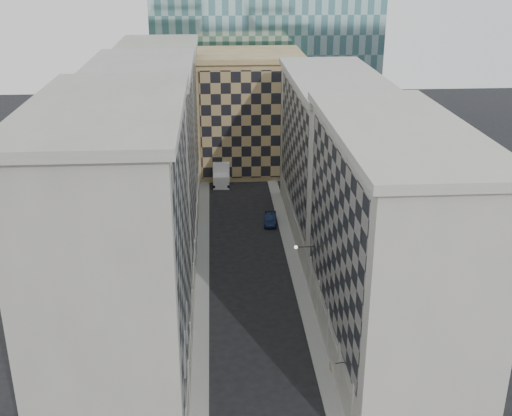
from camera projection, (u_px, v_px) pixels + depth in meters
name	position (u px, v px, depth m)	size (l,w,h in m)	color
sidewalk_west	(202.00, 277.00, 70.33)	(1.50, 100.00, 0.15)	gray
sidewalk_east	(297.00, 274.00, 70.98)	(1.50, 100.00, 0.15)	gray
bldg_left_a	(119.00, 259.00, 48.01)	(10.80, 22.80, 23.70)	gray
bldg_left_b	(147.00, 172.00, 68.56)	(10.80, 22.80, 22.70)	gray
bldg_left_c	(161.00, 125.00, 89.12)	(10.80, 22.80, 21.70)	gray
bldg_right_a	(390.00, 246.00, 53.62)	(10.80, 26.80, 20.70)	#ACA89D
bldg_right_b	(332.00, 156.00, 78.80)	(10.80, 28.80, 19.70)	#ACA89D
tan_block	(249.00, 112.00, 102.38)	(16.80, 14.80, 18.80)	#9E7A53
flagpoles_left	(186.00, 338.00, 45.11)	(0.10, 6.33, 2.33)	gray
bracket_lamp	(298.00, 247.00, 63.09)	(1.98, 0.36, 0.36)	black
box_truck	(221.00, 173.00, 98.69)	(2.71, 6.25, 3.39)	white
dark_car	(270.00, 219.00, 83.96)	(1.47, 4.23, 1.39)	#0E1936
shop_sign	(332.00, 367.00, 48.79)	(1.20, 0.73, 0.81)	black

